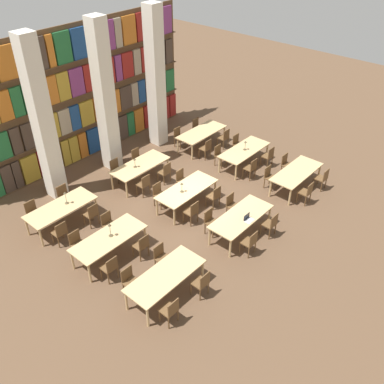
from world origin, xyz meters
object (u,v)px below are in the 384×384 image
chair_2 (202,283)px  chair_5 (211,221)px  chair_13 (77,243)px  reading_table_6 (61,208)px  reading_table_1 (241,218)px  reading_table_5 (244,151)px  chair_15 (109,224)px  reading_table_8 (202,133)px  chair_31 (138,158)px  chair_19 (182,180)px  chair_21 (220,155)px  chair_17 (159,194)px  pillar_left (42,122)px  chair_28 (144,184)px  chair_35 (197,127)px  chair_24 (60,232)px  chair_9 (270,177)px  chair_0 (170,310)px  chair_22 (268,156)px  chair_10 (322,178)px  chair_23 (238,144)px  chair_26 (92,214)px  chair_4 (250,242)px  chair_12 (110,267)px  reading_table_0 (165,277)px  reading_table_7 (140,166)px  chair_33 (179,137)px  chair_6 (271,224)px  chair_27 (64,196)px  chair_30 (165,172)px  pillar_center (105,98)px  chair_8 (306,192)px  chair_25 (33,212)px  laptop (248,219)px  pillar_right (156,79)px  chair_3 (162,257)px  chair_18 (214,196)px  chair_11 (287,164)px  chair_29 (117,169)px  chair_16 (192,211)px  desk_lamp_3 (65,196)px  desk_lamp_1 (182,186)px  chair_14 (142,245)px  reading_table_4 (187,190)px  reading_table_3 (109,239)px  chair_1 (130,281)px  desk_lamp_0 (110,228)px

chair_2 → chair_5: bearing=33.7°
chair_13 → reading_table_6: (0.58, 1.65, 0.21)m
reading_table_1 → chair_13: (-4.19, 3.21, -0.21)m
reading_table_5 → chair_15: bearing=173.7°
chair_2 → reading_table_8: bearing=40.2°
chair_31 → chair_19: bearing=90.6°
chair_21 → chair_17: bearing=1.6°
pillar_left → reading_table_1: pillar_left is taller
chair_28 → chair_35: bearing=17.8°
reading_table_6 → chair_24: size_ratio=2.67×
chair_5 → chair_9: (3.59, 0.01, 0.00)m
chair_0 → chair_22: bearing=16.2°
chair_10 → chair_23: same height
chair_13 → chair_26: 1.50m
chair_4 → chair_12: (-3.59, 2.43, 0.00)m
chair_12 → reading_table_6: bearing=79.8°
reading_table_0 → reading_table_1: bearing=-0.6°
chair_21 → reading_table_7: chair_21 is taller
chair_19 → chair_33: (2.48, 2.45, 0.00)m
chair_4 → chair_6: 1.18m
reading_table_0 → reading_table_1: size_ratio=1.00×
chair_27 → chair_30: (3.54, -1.59, 0.00)m
pillar_center → chair_8: 8.32m
chair_25 → chair_35: 8.57m
laptop → chair_30: 4.41m
chair_12 → pillar_right: bearing=35.5°
chair_13 → chair_3: bearing=118.6°
chair_17 → chair_18: (1.22, -1.56, 0.00)m
pillar_left → chair_3: pillar_left is taller
chair_11 → chair_29: (-4.78, 4.82, 0.00)m
reading_table_6 → chair_11: bearing=-27.4°
chair_3 → chair_16: size_ratio=1.00×
desk_lamp_3 → desk_lamp_1: bearing=-38.8°
reading_table_7 → chair_14: bearing=-132.6°
chair_29 → chair_33: size_ratio=1.00×
chair_2 → chair_33: (5.97, 6.37, 0.00)m
reading_table_4 → chair_19: size_ratio=2.67×
reading_table_3 → desk_lamp_3: bearing=85.3°
reading_table_6 → laptop: bearing=-55.3°
chair_15 → chair_21: (5.96, 0.05, 0.00)m
chair_25 → chair_30: bearing=161.7°
chair_1 → chair_3: same height
chair_24 → chair_22: bearing=-15.6°
chair_9 → desk_lamp_1: desk_lamp_1 is taller
desk_lamp_0 → chair_33: 7.29m
chair_18 → chair_19: 1.56m
chair_13 → reading_table_7: size_ratio=0.37×
chair_9 → chair_16: 3.70m
chair_2 → chair_28: 5.33m
chair_12 → desk_lamp_0: size_ratio=1.88×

